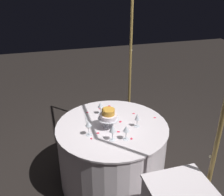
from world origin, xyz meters
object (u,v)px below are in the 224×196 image
object	(u,v)px
main_table	(112,154)
cake_knife	(87,122)
wine_glass_2	(137,117)
wine_glass_3	(112,129)
wine_glass_0	(101,105)
tiered_cake	(108,116)
wine_glass_1	(89,124)
wine_glass_4	(126,129)
decorative_arch	(164,53)

from	to	relation	value
main_table	cake_knife	world-z (taller)	cake_knife
wine_glass_2	wine_glass_3	distance (m)	0.36
wine_glass_0	wine_glass_2	world-z (taller)	wine_glass_2
cake_knife	tiered_cake	bearing A→B (deg)	52.15
wine_glass_2	wine_glass_1	bearing A→B (deg)	-87.82
main_table	wine_glass_0	size ratio (longest dim) A/B	8.11
main_table	wine_glass_1	distance (m)	0.58
tiered_cake	wine_glass_0	bearing A→B (deg)	-177.79
wine_glass_2	cake_knife	world-z (taller)	wine_glass_2
wine_glass_4	main_table	bearing A→B (deg)	-167.43
decorative_arch	cake_knife	xyz separation A→B (m)	(-0.14, -0.79, -0.75)
wine_glass_3	decorative_arch	bearing A→B (deg)	112.77
wine_glass_1	cake_knife	distance (m)	0.28
wine_glass_3	cake_knife	size ratio (longest dim) A/B	0.58
cake_knife	decorative_arch	bearing A→B (deg)	79.68
main_table	wine_glass_3	bearing A→B (deg)	-14.86
wine_glass_0	wine_glass_1	world-z (taller)	wine_glass_1
wine_glass_3	wine_glass_2	bearing A→B (deg)	117.94
wine_glass_0	wine_glass_4	distance (m)	0.58
wine_glass_0	wine_glass_2	size ratio (longest dim) A/B	0.96
wine_glass_0	wine_glass_1	size ratio (longest dim) A/B	0.93
wine_glass_1	cake_knife	xyz separation A→B (m)	(-0.25, 0.03, -0.12)
tiered_cake	wine_glass_2	size ratio (longest dim) A/B	1.41
decorative_arch	wine_glass_1	world-z (taller)	decorative_arch
main_table	tiered_cake	distance (m)	0.52
decorative_arch	main_table	distance (m)	1.26
tiered_cake	cake_knife	xyz separation A→B (m)	(-0.16, -0.20, -0.14)
tiered_cake	wine_glass_2	distance (m)	0.31
wine_glass_4	cake_knife	world-z (taller)	wine_glass_4
tiered_cake	wine_glass_4	distance (m)	0.29
decorative_arch	wine_glass_3	bearing A→B (deg)	-67.23
main_table	wine_glass_1	size ratio (longest dim) A/B	7.54
decorative_arch	wine_glass_1	size ratio (longest dim) A/B	14.65
wine_glass_3	cake_knife	world-z (taller)	wine_glass_3
main_table	decorative_arch	bearing A→B (deg)	89.89
tiered_cake	wine_glass_2	xyz separation A→B (m)	(0.07, 0.30, -0.03)
wine_glass_1	decorative_arch	bearing A→B (deg)	97.39
decorative_arch	wine_glass_0	world-z (taller)	decorative_arch
tiered_cake	wine_glass_0	xyz separation A→B (m)	(-0.30, -0.01, -0.03)
wine_glass_1	wine_glass_4	bearing A→B (deg)	62.42
decorative_arch	main_table	bearing A→B (deg)	-90.11
wine_glass_2	cake_knife	xyz separation A→B (m)	(-0.23, -0.50, -0.11)
wine_glass_2	tiered_cake	bearing A→B (deg)	-103.77
wine_glass_4	wine_glass_1	bearing A→B (deg)	-117.58
wine_glass_0	wine_glass_2	distance (m)	0.48
cake_knife	wine_glass_3	bearing A→B (deg)	23.93
wine_glass_0	cake_knife	size ratio (longest dim) A/B	0.51
wine_glass_1	tiered_cake	bearing A→B (deg)	112.01
decorative_arch	wine_glass_1	distance (m)	1.04
wine_glass_4	cake_knife	distance (m)	0.54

